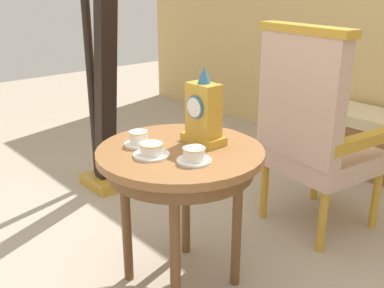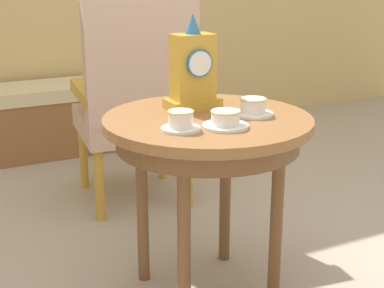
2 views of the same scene
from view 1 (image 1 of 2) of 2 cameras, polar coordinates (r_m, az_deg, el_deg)
The scene contains 9 objects.
ground_plane at distance 2.25m, azimuth -2.86°, elevation -16.85°, with size 10.00×10.00×0.00m, color tan.
side_table at distance 1.97m, azimuth -1.45°, elevation -2.75°, with size 0.72×0.72×0.67m.
teacup_left at distance 1.99m, azimuth -6.69°, elevation 0.63°, with size 0.13×0.13×0.06m.
teacup_right at distance 1.86m, azimuth -5.10°, elevation -0.79°, with size 0.15×0.15×0.06m.
teacup_center at distance 1.79m, azimuth 0.31°, elevation -1.41°, with size 0.14×0.14×0.06m.
mantel_clock at distance 1.97m, azimuth 1.43°, elevation 3.86°, with size 0.19×0.11×0.34m.
armchair at distance 2.52m, azimuth 14.85°, elevation 1.82°, with size 0.60×0.59×1.14m.
harp at distance 2.97m, azimuth -11.28°, elevation 8.11°, with size 0.40×0.24×1.87m.
window_bench at distance 3.55m, azimuth 22.60°, elevation -0.13°, with size 0.92×0.40×0.44m.
Camera 1 is at (1.43, -1.10, 1.35)m, focal length 42.70 mm.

